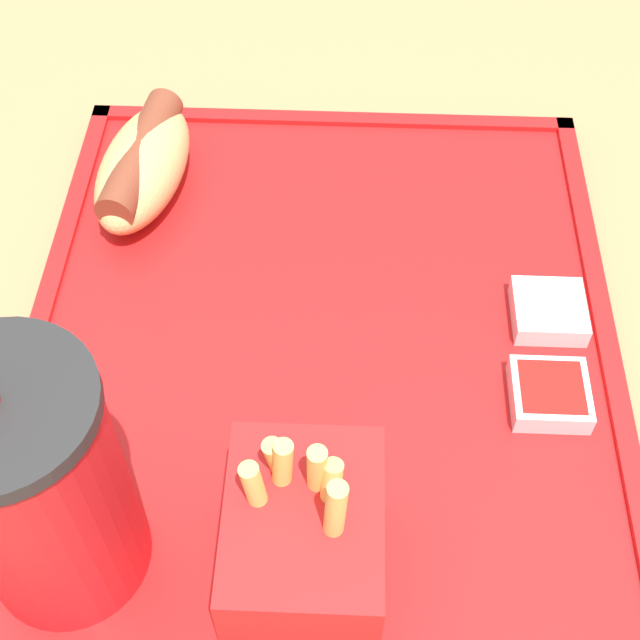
% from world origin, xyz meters
% --- Properties ---
extents(dining_table, '(1.04, 0.82, 0.73)m').
position_xyz_m(dining_table, '(0.00, 0.00, 0.36)').
color(dining_table, '#B27F51').
rests_on(dining_table, ground_plane).
extents(food_tray, '(0.43, 0.35, 0.01)m').
position_xyz_m(food_tray, '(-0.02, -0.02, 0.73)').
color(food_tray, red).
rests_on(food_tray, dining_table).
extents(soda_cup, '(0.08, 0.08, 0.18)m').
position_xyz_m(soda_cup, '(-0.15, 0.10, 0.81)').
color(soda_cup, red).
rests_on(soda_cup, food_tray).
extents(hot_dog_far, '(0.13, 0.07, 0.04)m').
position_xyz_m(hot_dog_far, '(0.11, 0.10, 0.76)').
color(hot_dog_far, tan).
rests_on(hot_dog_far, food_tray).
extents(fries_carton, '(0.09, 0.07, 0.11)m').
position_xyz_m(fries_carton, '(-0.16, -0.02, 0.78)').
color(fries_carton, red).
rests_on(fries_carton, food_tray).
extents(sauce_cup_mayo, '(0.04, 0.04, 0.02)m').
position_xyz_m(sauce_cup_mayo, '(0.01, -0.16, 0.75)').
color(sauce_cup_mayo, silver).
rests_on(sauce_cup_mayo, food_tray).
extents(sauce_cup_ketchup, '(0.04, 0.04, 0.02)m').
position_xyz_m(sauce_cup_ketchup, '(-0.05, -0.15, 0.75)').
color(sauce_cup_ketchup, silver).
rests_on(sauce_cup_ketchup, food_tray).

